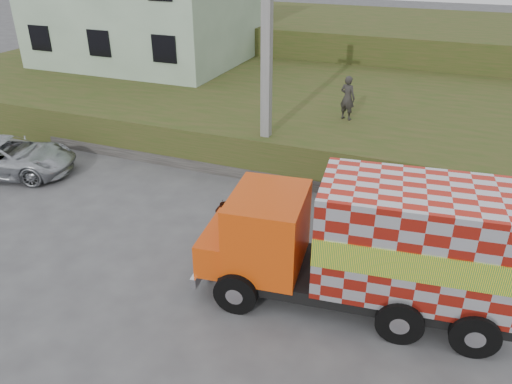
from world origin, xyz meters
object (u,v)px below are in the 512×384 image
at_px(utility_pole, 267,60).
at_px(suv, 6,157).
at_px(cow, 238,211).
at_px(pedestrian, 348,98).
at_px(cargo_truck, 372,245).

distance_m(utility_pole, suv, 9.78).
bearing_deg(cow, pedestrian, 78.57).
bearing_deg(suv, cow, -110.60).
relative_size(cargo_truck, suv, 1.50).
xyz_separation_m(cow, pedestrian, (1.59, 6.45, 1.69)).
distance_m(utility_pole, pedestrian, 3.88).
distance_m(cow, pedestrian, 6.85).
bearing_deg(pedestrian, utility_pole, 70.85).
height_order(cargo_truck, pedestrian, pedestrian).
distance_m(suv, pedestrian, 12.38).
height_order(cargo_truck, suv, cargo_truck).
xyz_separation_m(cargo_truck, cow, (-4.02, 1.83, -0.97)).
xyz_separation_m(cargo_truck, pedestrian, (-2.44, 8.28, 0.72)).
bearing_deg(cow, cargo_truck, -22.07).
distance_m(utility_pole, cow, 5.12).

